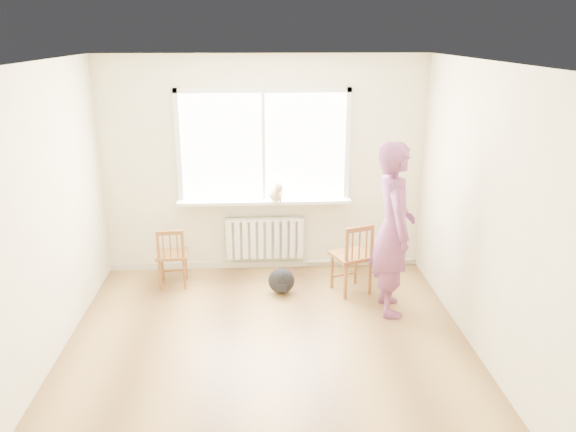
{
  "coord_description": "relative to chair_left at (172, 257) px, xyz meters",
  "views": [
    {
      "loc": [
        -0.07,
        -4.55,
        2.95
      ],
      "look_at": [
        0.24,
        1.2,
        1.04
      ],
      "focal_mm": 35.0,
      "sensor_mm": 36.0,
      "label": 1
    }
  ],
  "objects": [
    {
      "name": "back_wall",
      "position": [
        1.12,
        0.54,
        0.97
      ],
      "size": [
        4.0,
        0.01,
        2.7
      ],
      "primitive_type": "cube",
      "color": "beige",
      "rests_on": "ground"
    },
    {
      "name": "cat",
      "position": [
        1.26,
        0.35,
        0.69
      ],
      "size": [
        0.25,
        0.43,
        0.29
      ],
      "rotation": [
        0.0,
        0.0,
        0.22
      ],
      "color": "beige",
      "rests_on": "windowsill"
    },
    {
      "name": "backpack",
      "position": [
        1.3,
        -0.25,
        -0.22
      ],
      "size": [
        0.37,
        0.33,
        0.31
      ],
      "primitive_type": "ellipsoid",
      "rotation": [
        0.0,
        0.0,
        -0.37
      ],
      "color": "black",
      "rests_on": "floor"
    },
    {
      "name": "window",
      "position": [
        1.12,
        0.52,
        1.28
      ],
      "size": [
        2.12,
        0.05,
        1.42
      ],
      "color": "white",
      "rests_on": "back_wall"
    },
    {
      "name": "floor",
      "position": [
        1.12,
        -1.71,
        -0.38
      ],
      "size": [
        4.5,
        4.5,
        0.0
      ],
      "primitive_type": "plane",
      "color": "#A57C43",
      "rests_on": "ground"
    },
    {
      "name": "baseboard",
      "position": [
        1.12,
        0.53,
        -0.34
      ],
      "size": [
        4.0,
        0.03,
        0.08
      ],
      "primitive_type": "cube",
      "color": "beige",
      "rests_on": "ground"
    },
    {
      "name": "chair_right",
      "position": [
        2.13,
        -0.29,
        0.06
      ],
      "size": [
        0.55,
        0.53,
        0.87
      ],
      "rotation": [
        0.0,
        0.0,
        3.5
      ],
      "color": "brown",
      "rests_on": "floor"
    },
    {
      "name": "radiator",
      "position": [
        1.12,
        0.45,
        0.06
      ],
      "size": [
        1.0,
        0.12,
        0.55
      ],
      "color": "white",
      "rests_on": "back_wall"
    },
    {
      "name": "chair_left",
      "position": [
        0.0,
        0.0,
        0.0
      ],
      "size": [
        0.39,
        0.38,
        0.75
      ],
      "rotation": [
        0.0,
        0.0,
        3.21
      ],
      "color": "brown",
      "rests_on": "floor"
    },
    {
      "name": "ceiling",
      "position": [
        1.12,
        -1.71,
        2.32
      ],
      "size": [
        4.5,
        4.5,
        0.0
      ],
      "primitive_type": "plane",
      "rotation": [
        3.14,
        0.0,
        0.0
      ],
      "color": "white",
      "rests_on": "back_wall"
    },
    {
      "name": "heating_pipe",
      "position": [
        2.37,
        0.48,
        -0.3
      ],
      "size": [
        1.4,
        0.04,
        0.04
      ],
      "primitive_type": "cylinder",
      "rotation": [
        0.0,
        1.57,
        0.0
      ],
      "color": "silver",
      "rests_on": "back_wall"
    },
    {
      "name": "windowsill",
      "position": [
        1.12,
        0.43,
        0.55
      ],
      "size": [
        2.15,
        0.22,
        0.04
      ],
      "primitive_type": "cube",
      "color": "white",
      "rests_on": "back_wall"
    },
    {
      "name": "person",
      "position": [
        2.47,
        -0.72,
        0.57
      ],
      "size": [
        0.46,
        0.69,
        1.89
      ],
      "primitive_type": "imported",
      "rotation": [
        0.0,
        0.0,
        1.56
      ],
      "color": "#CD444A",
      "rests_on": "floor"
    }
  ]
}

